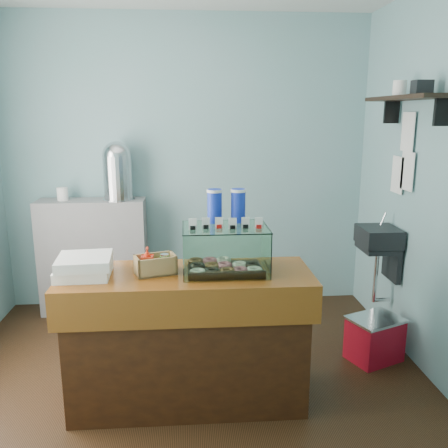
{
  "coord_description": "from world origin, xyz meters",
  "views": [
    {
      "loc": [
        0.02,
        -3.12,
        1.89
      ],
      "look_at": [
        0.25,
        -0.15,
        1.19
      ],
      "focal_mm": 38.0,
      "sensor_mm": 36.0,
      "label": 1
    }
  ],
  "objects": [
    {
      "name": "ground",
      "position": [
        0.0,
        0.0,
        0.0
      ],
      "size": [
        3.5,
        3.5,
        0.0
      ],
      "primitive_type": "plane",
      "color": "black",
      "rests_on": "ground"
    },
    {
      "name": "room_shell",
      "position": [
        0.03,
        0.01,
        1.71
      ],
      "size": [
        3.54,
        3.04,
        2.82
      ],
      "color": "#74AAA9",
      "rests_on": "ground"
    },
    {
      "name": "back_shelf",
      "position": [
        -0.9,
        1.32,
        0.55
      ],
      "size": [
        1.0,
        0.32,
        1.1
      ],
      "primitive_type": "cube",
      "color": "gray",
      "rests_on": "ground"
    },
    {
      "name": "pastry_boxes",
      "position": [
        -0.63,
        -0.26,
        0.96
      ],
      "size": [
        0.35,
        0.35,
        0.13
      ],
      "rotation": [
        0.0,
        0.0,
        0.03
      ],
      "color": "white",
      "rests_on": "counter"
    },
    {
      "name": "condiment_crate",
      "position": [
        -0.2,
        -0.25,
        0.96
      ],
      "size": [
        0.28,
        0.22,
        0.18
      ],
      "rotation": [
        0.0,
        0.0,
        0.31
      ],
      "color": "tan",
      "rests_on": "counter"
    },
    {
      "name": "red_cooler",
      "position": [
        1.45,
        0.17,
        0.18
      ],
      "size": [
        0.48,
        0.43,
        0.35
      ],
      "rotation": [
        0.0,
        0.0,
        0.4
      ],
      "color": "#B30E21",
      "rests_on": "ground"
    },
    {
      "name": "coffee_urn",
      "position": [
        -0.63,
        1.31,
        1.38
      ],
      "size": [
        0.3,
        0.3,
        0.54
      ],
      "color": "silver",
      "rests_on": "back_shelf"
    },
    {
      "name": "display_case",
      "position": [
        0.25,
        -0.21,
        1.07
      ],
      "size": [
        0.54,
        0.4,
        0.51
      ],
      "rotation": [
        0.0,
        0.0,
        0.01
      ],
      "color": "black",
      "rests_on": "counter"
    },
    {
      "name": "counter",
      "position": [
        0.0,
        -0.25,
        0.46
      ],
      "size": [
        1.6,
        0.6,
        0.9
      ],
      "color": "#43200C",
      "rests_on": "ground"
    }
  ]
}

